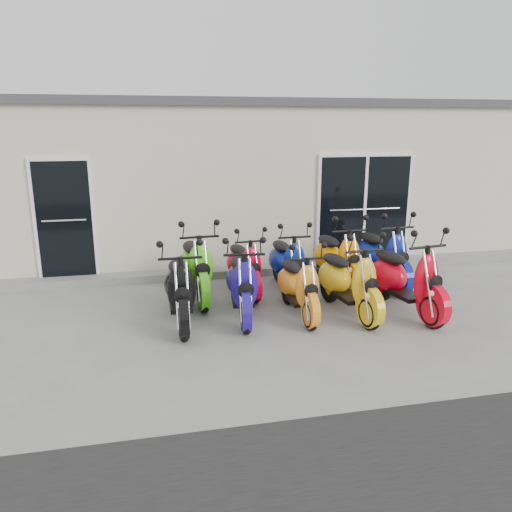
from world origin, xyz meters
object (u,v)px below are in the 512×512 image
Objects in this scene: scooter_front_red at (406,269)px; scooter_back_red at (244,258)px; scooter_front_orange_a at (298,277)px; scooter_front_orange_b at (348,272)px; scooter_back_extra at (382,247)px; scooter_front_blue at (242,275)px; scooter_back_green at (196,257)px; scooter_back_yellow at (338,250)px; scooter_front_black at (180,279)px; scooter_back_blue at (287,255)px.

scooter_front_red is 1.16× the size of scooter_back_red.
scooter_front_orange_b is at bearing -8.51° from scooter_front_orange_a.
scooter_front_orange_b is at bearing -50.54° from scooter_back_red.
scooter_front_blue is at bearing -163.68° from scooter_back_extra.
scooter_back_red is at bearing 173.47° from scooter_back_extra.
scooter_back_yellow is (2.52, 0.02, -0.01)m from scooter_back_green.
scooter_front_black is 1.10m from scooter_back_green.
scooter_back_yellow reaches higher than scooter_front_black.
scooter_front_orange_b is 1.11× the size of scooter_back_red.
scooter_back_yellow is 0.98× the size of scooter_back_extra.
scooter_front_black is at bearing 168.64° from scooter_front_orange_b.
scooter_front_red is 2.70m from scooter_back_red.
scooter_back_extra is at bearing -3.52° from scooter_back_green.
scooter_back_red is 0.95× the size of scooter_back_blue.
scooter_front_blue is 0.96× the size of scooter_back_yellow.
scooter_back_red is (1.18, 1.18, -0.07)m from scooter_front_black.
scooter_front_orange_b reaches higher than scooter_front_black.
scooter_front_orange_a is at bearing 165.21° from scooter_front_orange_b.
scooter_front_blue is at bearing -62.71° from scooter_back_green.
scooter_front_orange_a is at bearing -153.18° from scooter_back_extra.
scooter_back_green reaches higher than scooter_front_blue.
scooter_back_yellow is at bearing 33.68° from scooter_front_blue.
scooter_front_orange_b reaches higher than scooter_back_blue.
scooter_front_black is 1.11× the size of scooter_back_red.
scooter_front_blue is 0.94× the size of scooter_back_green.
scooter_back_green reaches higher than scooter_back_yellow.
scooter_back_extra reaches higher than scooter_front_orange_a.
scooter_back_green is at bearing 140.90° from scooter_front_orange_a.
scooter_front_orange_b is at bearing -3.49° from scooter_front_black.
scooter_front_orange_b is at bearing -2.09° from scooter_front_blue.
scooter_front_blue is at bearing 163.85° from scooter_front_red.
scooter_back_green and scooter_back_extra have the same top height.
scooter_back_green is at bearing 148.30° from scooter_front_red.
scooter_back_green reaches higher than scooter_front_orange_b.
scooter_front_orange_b is 1.06× the size of scooter_back_blue.
scooter_back_yellow is at bearing 175.36° from scooter_back_extra.
scooter_front_blue is 0.94× the size of scooter_front_red.
scooter_front_red reaches higher than scooter_back_yellow.
scooter_back_yellow is (0.31, 1.24, 0.02)m from scooter_front_orange_b.
scooter_back_yellow is (2.85, 1.07, 0.02)m from scooter_front_black.
scooter_front_orange_a is 0.95× the size of scooter_back_blue.
scooter_front_red reaches higher than scooter_front_blue.
scooter_back_blue is (1.01, 1.09, -0.02)m from scooter_front_blue.
scooter_front_orange_a is 1.22m from scooter_back_blue.
scooter_back_blue is (-0.60, 1.31, -0.04)m from scooter_front_orange_b.
scooter_back_extra is (2.77, 1.00, 0.04)m from scooter_front_blue.
scooter_back_extra is (3.37, 0.00, 0.00)m from scooter_back_green.
scooter_back_extra reaches higher than scooter_back_yellow.
scooter_back_yellow is at bearing -5.51° from scooter_back_blue.
scooter_front_black is 2.25m from scooter_back_blue.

